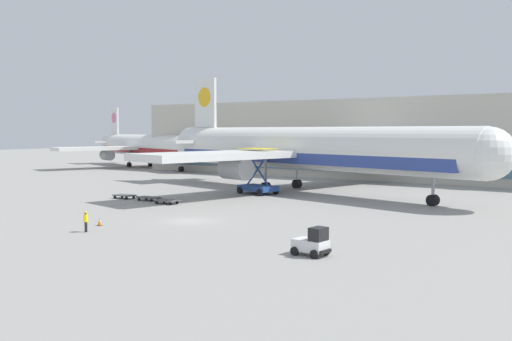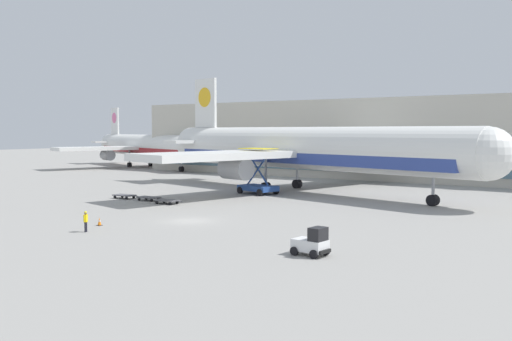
% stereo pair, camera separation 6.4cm
% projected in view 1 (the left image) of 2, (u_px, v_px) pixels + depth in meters
% --- Properties ---
extents(ground_plane, '(400.00, 400.00, 0.00)m').
position_uv_depth(ground_plane, '(190.00, 221.00, 53.66)').
color(ground_plane, gray).
extents(terminal_building, '(90.00, 18.20, 14.00)m').
position_uv_depth(terminal_building, '(360.00, 139.00, 106.47)').
color(terminal_building, '#BCB7A8').
rests_on(terminal_building, ground_plane).
extents(airplane_main, '(57.29, 48.59, 17.00)m').
position_uv_depth(airplane_main, '(299.00, 150.00, 78.94)').
color(airplane_main, white).
rests_on(airplane_main, ground_plane).
extents(airplane_distant, '(46.82, 40.21, 14.27)m').
position_uv_depth(airplane_distant, '(145.00, 146.00, 131.35)').
color(airplane_distant, white).
rests_on(airplane_distant, ground_plane).
extents(scissor_lift_loader, '(5.73, 4.33, 6.14)m').
position_uv_depth(scissor_lift_loader, '(258.00, 177.00, 76.45)').
color(scissor_lift_loader, '#284C99').
rests_on(scissor_lift_loader, ground_plane).
extents(baggage_tug_mid, '(2.58, 1.85, 2.00)m').
position_uv_depth(baggage_tug_mid, '(313.00, 243.00, 38.77)').
color(baggage_tug_mid, silver).
rests_on(baggage_tug_mid, ground_plane).
extents(baggage_dolly_lead, '(3.74, 1.67, 0.48)m').
position_uv_depth(baggage_dolly_lead, '(124.00, 195.00, 71.36)').
color(baggage_dolly_lead, '#56565B').
rests_on(baggage_dolly_lead, ground_plane).
extents(baggage_dolly_second, '(3.74, 1.67, 0.48)m').
position_uv_depth(baggage_dolly_second, '(149.00, 198.00, 69.13)').
color(baggage_dolly_second, '#56565B').
rests_on(baggage_dolly_second, ground_plane).
extents(baggage_dolly_third, '(3.74, 1.67, 0.48)m').
position_uv_depth(baggage_dolly_third, '(167.00, 201.00, 66.06)').
color(baggage_dolly_third, '#56565B').
rests_on(baggage_dolly_third, ground_plane).
extents(ground_crew_near, '(0.35, 0.53, 1.78)m').
position_uv_depth(ground_crew_near, '(86.00, 220.00, 47.77)').
color(ground_crew_near, black).
rests_on(ground_crew_near, ground_plane).
extents(traffic_cone_near, '(0.40, 0.40, 0.72)m').
position_uv_depth(traffic_cone_near, '(100.00, 222.00, 51.06)').
color(traffic_cone_near, black).
rests_on(traffic_cone_near, ground_plane).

